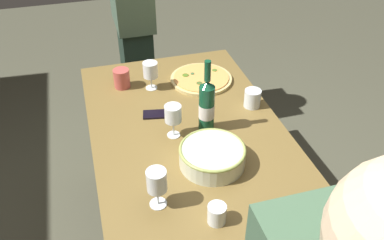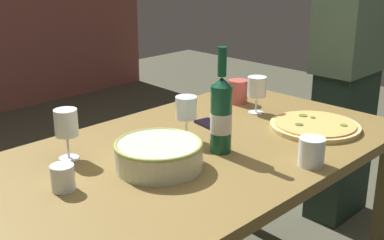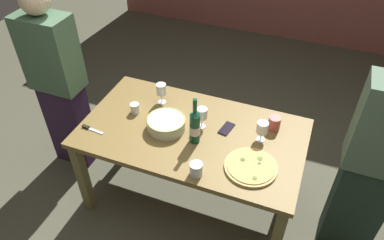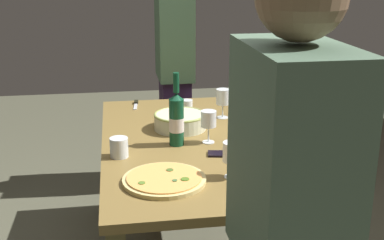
# 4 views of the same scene
# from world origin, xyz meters

# --- Properties ---
(dining_table) EXTENTS (1.60, 0.90, 0.75)m
(dining_table) POSITION_xyz_m (0.00, 0.00, 0.66)
(dining_table) COLOR brown
(dining_table) RESTS_ON ground
(pizza) EXTENTS (0.34, 0.34, 0.03)m
(pizza) POSITION_xyz_m (0.48, -0.19, 0.76)
(pizza) COLOR #D1BA72
(pizza) RESTS_ON dining_table
(serving_bowl) EXTENTS (0.28, 0.28, 0.09)m
(serving_bowl) POSITION_xyz_m (-0.19, -0.04, 0.80)
(serving_bowl) COLOR beige
(serving_bowl) RESTS_ON dining_table
(wine_bottle) EXTENTS (0.07, 0.07, 0.36)m
(wine_bottle) POSITION_xyz_m (0.05, -0.08, 0.88)
(wine_bottle) COLOR #11462B
(wine_bottle) RESTS_ON dining_table
(wine_glass_near_pizza) EXTENTS (0.08, 0.08, 0.16)m
(wine_glass_near_pizza) POSITION_xyz_m (0.05, 0.07, 0.87)
(wine_glass_near_pizza) COLOR white
(wine_glass_near_pizza) RESTS_ON dining_table
(wine_glass_by_bottle) EXTENTS (0.08, 0.08, 0.16)m
(wine_glass_by_bottle) POSITION_xyz_m (0.48, 0.09, 0.86)
(wine_glass_by_bottle) COLOR white
(wine_glass_by_bottle) RESTS_ON dining_table
(wine_glass_far_left) EXTENTS (0.08, 0.08, 0.17)m
(wine_glass_far_left) POSITION_xyz_m (-0.34, 0.23, 0.87)
(wine_glass_far_left) COLOR white
(wine_glass_far_left) RESTS_ON dining_table
(cup_amber) EXTENTS (0.07, 0.07, 0.08)m
(cup_amber) POSITION_xyz_m (-0.48, 0.04, 0.79)
(cup_amber) COLOR white
(cup_amber) RESTS_ON dining_table
(cup_ceramic) EXTENTS (0.08, 0.08, 0.09)m
(cup_ceramic) POSITION_xyz_m (0.17, -0.37, 0.80)
(cup_ceramic) COLOR white
(cup_ceramic) RESTS_ON dining_table
(cup_spare) EXTENTS (0.09, 0.09, 0.10)m
(cup_spare) POSITION_xyz_m (0.54, 0.24, 0.80)
(cup_spare) COLOR #BC4F48
(cup_spare) RESTS_ON dining_table
(cell_phone) EXTENTS (0.10, 0.15, 0.01)m
(cell_phone) POSITION_xyz_m (0.22, 0.11, 0.76)
(cell_phone) COLOR black
(cell_phone) RESTS_ON dining_table
(pizza_knife) EXTENTS (0.18, 0.04, 0.02)m
(pizza_knife) POSITION_xyz_m (-0.70, -0.25, 0.76)
(pizza_knife) COLOR silver
(pizza_knife) RESTS_ON dining_table
(person_host) EXTENTS (0.40, 0.24, 1.64)m
(person_host) POSITION_xyz_m (-1.18, 0.06, 0.83)
(person_host) COLOR #2F1C38
(person_host) RESTS_ON ground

